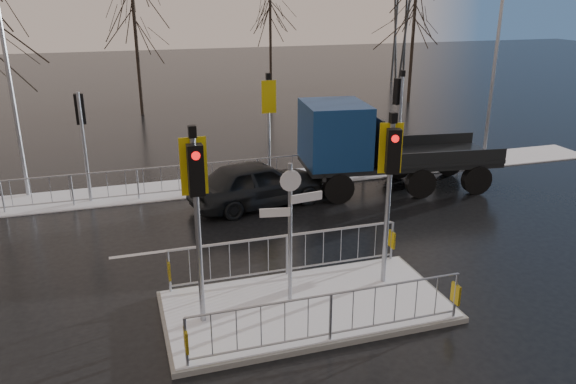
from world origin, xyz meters
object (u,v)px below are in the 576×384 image
object	(u,v)px
car_far_lane	(258,183)
street_lamp_left	(8,58)
street_lamp_right	(498,49)
flatbed_truck	(361,145)
traffic_island	(306,293)

from	to	relation	value
car_far_lane	street_lamp_left	bearing A→B (deg)	54.53
street_lamp_right	street_lamp_left	size ratio (longest dim) A/B	0.98
flatbed_truck	street_lamp_right	size ratio (longest dim) A/B	0.85
car_far_lane	street_lamp_right	size ratio (longest dim) A/B	0.54
traffic_island	street_lamp_right	size ratio (longest dim) A/B	0.75
flatbed_truck	street_lamp_right	distance (m)	7.14
traffic_island	flatbed_truck	bearing A→B (deg)	57.49
street_lamp_right	street_lamp_left	distance (m)	17.03
flatbed_truck	street_lamp_left	xyz separation A→B (m)	(-10.67, 2.81, 2.88)
street_lamp_right	flatbed_truck	bearing A→B (deg)	-164.04
street_lamp_left	car_far_lane	bearing A→B (deg)	-24.26
flatbed_truck	street_lamp_left	distance (m)	11.41
traffic_island	street_lamp_right	distance (m)	14.14
car_far_lane	street_lamp_left	size ratio (longest dim) A/B	0.52
traffic_island	flatbed_truck	xyz separation A→B (m)	(4.26, 6.68, 1.22)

